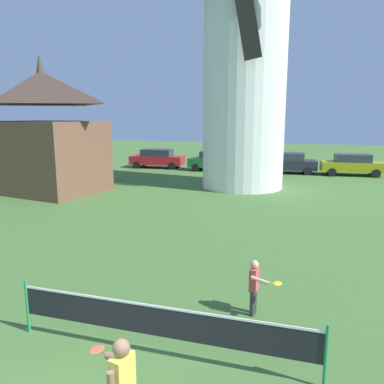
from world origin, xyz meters
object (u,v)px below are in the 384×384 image
parked_car_green (216,161)px  parked_car_black (286,163)px  windmill (245,51)px  parked_car_mustard (352,164)px  tennis_net (159,322)px  player_far (255,284)px  parked_car_red (157,158)px  chapel (44,134)px

parked_car_green → parked_car_black: (5.41, 0.31, 0.00)m
windmill → parked_car_mustard: (6.87, 7.06, -7.15)m
tennis_net → parked_car_black: bearing=88.4°
tennis_net → player_far: player_far is taller
windmill → player_far: (2.95, -15.41, -7.25)m
parked_car_red → windmill: bearing=-39.3°
chapel → parked_car_mustard: bearing=34.0°
parked_car_green → player_far: bearing=-74.3°
player_far → chapel: chapel is taller
parked_car_green → chapel: (-7.27, -11.16, 2.47)m
tennis_net → parked_car_black: 24.25m
player_far → parked_car_green: bearing=105.7°
parked_car_green → parked_car_mustard: same height
parked_car_red → parked_car_mustard: (15.23, 0.22, -0.00)m
parked_car_red → parked_car_green: size_ratio=1.05×
parked_car_mustard → chapel: size_ratio=0.59×
player_far → parked_car_mustard: bearing=80.1°
player_far → parked_car_red: 24.95m
windmill → parked_car_black: windmill is taller
tennis_net → parked_car_mustard: size_ratio=1.27×
chapel → windmill: bearing=23.9°
player_far → parked_car_red: bearing=117.0°
parked_car_mustard → chapel: chapel is taller
tennis_net → windmill: bearing=95.0°
tennis_net → parked_car_mustard: 25.05m
parked_car_mustard → windmill: bearing=-134.2°
parked_car_red → parked_car_mustard: 15.23m
player_far → parked_car_mustard: size_ratio=0.28×
parked_car_red → parked_car_green: same height
windmill → chapel: size_ratio=2.19×
player_far → parked_car_black: 22.24m
tennis_net → chapel: 17.72m
windmill → parked_car_mustard: bearing=45.8°
windmill → parked_car_green: 10.19m
parked_car_black → chapel: bearing=-137.9°
parked_car_black → parked_car_red: bearing=179.9°
tennis_net → player_far: bearing=54.9°
parked_car_black → parked_car_mustard: (4.67, 0.23, -0.00)m
parked_car_mustard → parked_car_green: bearing=-176.9°
parked_car_black → windmill: bearing=-107.9°
player_far → chapel: size_ratio=0.16×
tennis_net → parked_car_black: (0.67, 24.24, 0.12)m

